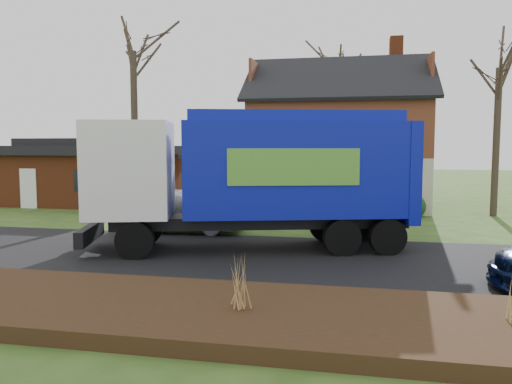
# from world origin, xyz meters

# --- Properties ---
(ground) EXTENTS (120.00, 120.00, 0.00)m
(ground) POSITION_xyz_m (0.00, 0.00, 0.00)
(ground) COLOR #2B4918
(ground) RESTS_ON ground
(road) EXTENTS (80.00, 7.00, 0.02)m
(road) POSITION_xyz_m (0.00, 0.00, 0.01)
(road) COLOR black
(road) RESTS_ON ground
(mulch_verge) EXTENTS (80.00, 3.50, 0.30)m
(mulch_verge) POSITION_xyz_m (0.00, -5.30, 0.15)
(mulch_verge) COLOR black
(mulch_verge) RESTS_ON ground
(main_house) EXTENTS (12.95, 8.95, 9.26)m
(main_house) POSITION_xyz_m (1.49, 13.91, 4.03)
(main_house) COLOR beige
(main_house) RESTS_ON ground
(ranch_house) EXTENTS (9.80, 8.20, 3.70)m
(ranch_house) POSITION_xyz_m (-12.00, 13.00, 1.81)
(ranch_house) COLOR brown
(ranch_house) RESTS_ON ground
(garbage_truck) EXTENTS (10.46, 5.35, 4.33)m
(garbage_truck) POSITION_xyz_m (-0.03, 1.27, 2.50)
(garbage_truck) COLOR black
(garbage_truck) RESTS_ON ground
(silver_sedan) EXTENTS (4.90, 2.20, 1.56)m
(silver_sedan) POSITION_xyz_m (-3.58, 3.75, 0.78)
(silver_sedan) COLOR #B6BABE
(silver_sedan) RESTS_ON ground
(tree_front_west) EXTENTS (3.61, 3.61, 10.74)m
(tree_front_west) POSITION_xyz_m (-7.41, 8.19, 8.85)
(tree_front_west) COLOR #3A2E23
(tree_front_west) RESTS_ON ground
(tree_front_east) EXTENTS (3.53, 3.53, 9.81)m
(tree_front_east) POSITION_xyz_m (9.33, 10.94, 7.97)
(tree_front_east) COLOR #3E3025
(tree_front_east) RESTS_ON ground
(tree_back) EXTENTS (3.85, 3.85, 12.18)m
(tree_back) POSITION_xyz_m (1.67, 21.47, 10.16)
(tree_back) COLOR #443729
(tree_back) RESTS_ON ground
(grass_clump_mid) EXTENTS (0.35, 0.29, 0.99)m
(grass_clump_mid) POSITION_xyz_m (0.89, -5.45, 0.79)
(grass_clump_mid) COLOR #B1864E
(grass_clump_mid) RESTS_ON mulch_verge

